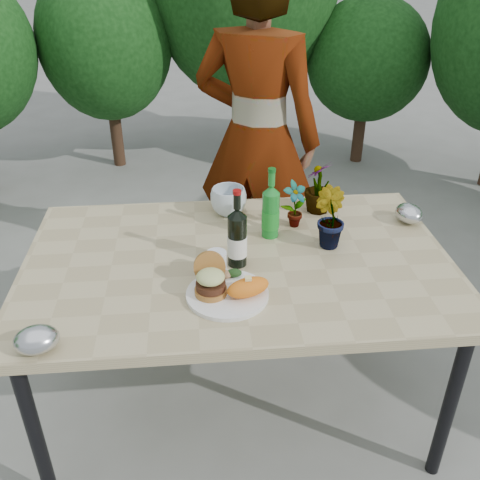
{
  "coord_description": "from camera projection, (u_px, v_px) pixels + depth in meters",
  "views": [
    {
      "loc": [
        -0.15,
        -1.68,
        1.84
      ],
      "look_at": [
        0.0,
        -0.08,
        0.88
      ],
      "focal_mm": 40.0,
      "sensor_mm": 36.0,
      "label": 1
    }
  ],
  "objects": [
    {
      "name": "shrub_hedge",
      "position": [
        275.0,
        48.0,
        3.21
      ],
      "size": [
        7.0,
        5.15,
        2.55
      ],
      "color": "#382316",
      "rests_on": "ground"
    },
    {
      "name": "blue_bowl",
      "position": [
        228.0,
        201.0,
        2.29
      ],
      "size": [
        0.17,
        0.17,
        0.12
      ],
      "primitive_type": "imported",
      "rotation": [
        0.0,
        0.0,
        -0.12
      ],
      "color": "silver",
      "rests_on": "patio_table"
    },
    {
      "name": "ground",
      "position": [
        238.0,
        400.0,
        2.39
      ],
      "size": [
        80.0,
        80.0,
        0.0
      ],
      "primitive_type": "plane",
      "color": "slate",
      "rests_on": "ground"
    },
    {
      "name": "sweet_potato",
      "position": [
        248.0,
        287.0,
        1.77
      ],
      "size": [
        0.17,
        0.12,
        0.06
      ],
      "primitive_type": "ellipsoid",
      "rotation": [
        0.0,
        0.0,
        0.35
      ],
      "color": "orange",
      "rests_on": "dinner_plate"
    },
    {
      "name": "burger_stack",
      "position": [
        210.0,
        279.0,
        1.79
      ],
      "size": [
        0.11,
        0.16,
        0.11
      ],
      "color": "#B7722D",
      "rests_on": "dinner_plate"
    },
    {
      "name": "dinner_plate",
      "position": [
        227.0,
        294.0,
        1.8
      ],
      "size": [
        0.28,
        0.28,
        0.01
      ],
      "primitive_type": "cylinder",
      "color": "white",
      "rests_on": "patio_table"
    },
    {
      "name": "patio_table",
      "position": [
        238.0,
        272.0,
        2.03
      ],
      "size": [
        1.6,
        1.0,
        0.75
      ],
      "color": "tan",
      "rests_on": "ground"
    },
    {
      "name": "plastic_cup",
      "position": [
        217.0,
        264.0,
        1.89
      ],
      "size": [
        0.07,
        0.07,
        0.09
      ],
      "primitive_type": "cylinder",
      "color": "white",
      "rests_on": "patio_table"
    },
    {
      "name": "wine_bottle",
      "position": [
        237.0,
        238.0,
        1.92
      ],
      "size": [
        0.07,
        0.07,
        0.3
      ],
      "rotation": [
        0.0,
        0.0,
        -0.36
      ],
      "color": "black",
      "rests_on": "patio_table"
    },
    {
      "name": "sparkling_water",
      "position": [
        271.0,
        212.0,
        2.1
      ],
      "size": [
        0.07,
        0.07,
        0.29
      ],
      "rotation": [
        0.0,
        0.0,
        -0.31
      ],
      "color": "#177F26",
      "rests_on": "patio_table"
    },
    {
      "name": "seedling_left",
      "position": [
        295.0,
        205.0,
        2.17
      ],
      "size": [
        0.12,
        0.11,
        0.2
      ],
      "primitive_type": "imported",
      "rotation": [
        0.0,
        0.0,
        0.41
      ],
      "color": "#275E20",
      "rests_on": "patio_table"
    },
    {
      "name": "grilled_veg",
      "position": [
        230.0,
        274.0,
        1.87
      ],
      "size": [
        0.08,
        0.05,
        0.03
      ],
      "color": "olive",
      "rests_on": "dinner_plate"
    },
    {
      "name": "foil_packet_left",
      "position": [
        37.0,
        340.0,
        1.56
      ],
      "size": [
        0.15,
        0.13,
        0.08
      ],
      "primitive_type": "ellipsoid",
      "rotation": [
        0.0,
        0.0,
        0.16
      ],
      "color": "silver",
      "rests_on": "patio_table"
    },
    {
      "name": "seedling_right",
      "position": [
        319.0,
        187.0,
        2.28
      ],
      "size": [
        0.18,
        0.18,
        0.23
      ],
      "primitive_type": "imported",
      "rotation": [
        0.0,
        0.0,
        4.08
      ],
      "color": "#21541D",
      "rests_on": "patio_table"
    },
    {
      "name": "seedling_mid",
      "position": [
        329.0,
        218.0,
        2.03
      ],
      "size": [
        0.15,
        0.16,
        0.24
      ],
      "primitive_type": "imported",
      "rotation": [
        0.0,
        0.0,
        2.03
      ],
      "color": "#305F20",
      "rests_on": "patio_table"
    },
    {
      "name": "person",
      "position": [
        257.0,
        140.0,
        2.7
      ],
      "size": [
        0.77,
        0.66,
        1.79
      ],
      "primitive_type": "imported",
      "rotation": [
        0.0,
        0.0,
        2.72
      ],
      "color": "#8C6346",
      "rests_on": "ground"
    },
    {
      "name": "foil_packet_right",
      "position": [
        409.0,
        213.0,
        2.24
      ],
      "size": [
        0.13,
        0.15,
        0.08
      ],
      "primitive_type": "ellipsoid",
      "rotation": [
        0.0,
        0.0,
        1.75
      ],
      "color": "silver",
      "rests_on": "patio_table"
    }
  ]
}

